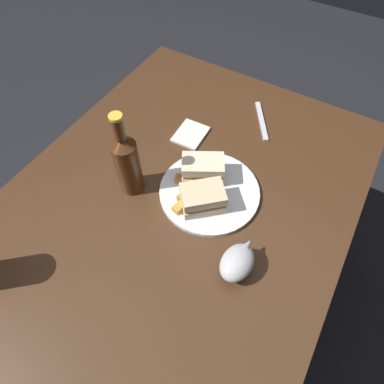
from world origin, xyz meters
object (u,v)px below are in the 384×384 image
plate (209,192)px  sandwich_half_right (203,198)px  napkin (191,134)px  fork (262,121)px  sandwich_half_left (203,169)px  cider_bottle (127,162)px  gravy_boat (237,262)px

plate → sandwich_half_right: (0.05, 0.01, 0.04)m
napkin → fork: bearing=135.3°
fork → napkin: bearing=102.8°
sandwich_half_left → napkin: size_ratio=1.25×
cider_bottle → napkin: cider_bottle is taller
cider_bottle → fork: (-0.43, 0.21, -0.10)m
plate → gravy_boat: size_ratio=2.39×
plate → sandwich_half_right: size_ratio=2.08×
gravy_boat → fork: bearing=-163.3°
sandwich_half_left → gravy_boat: bearing=45.9°
sandwich_half_left → fork: (-0.31, 0.05, -0.04)m
plate → fork: bearing=178.1°
napkin → plate: bearing=43.7°
sandwich_half_right → napkin: size_ratio=1.24×
plate → napkin: bearing=-136.3°
cider_bottle → gravy_boat: bearing=78.4°
sandwich_half_left → napkin: bearing=-138.5°
gravy_boat → plate: bearing=-135.4°
cider_bottle → napkin: 0.28m
napkin → fork: (-0.17, 0.17, -0.00)m
sandwich_half_right → napkin: bearing=-142.8°
sandwich_half_left → cider_bottle: size_ratio=0.51×
cider_bottle → fork: cider_bottle is taller
sandwich_half_left → cider_bottle: cider_bottle is taller
plate → sandwich_half_right: 0.07m
plate → sandwich_half_left: 0.07m
napkin → fork: size_ratio=0.61×
gravy_boat → sandwich_half_left: bearing=-134.1°
cider_bottle → fork: 0.49m
napkin → cider_bottle: bearing=-8.6°
fork → sandwich_half_left: bearing=137.9°
cider_bottle → napkin: (-0.26, 0.04, -0.10)m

